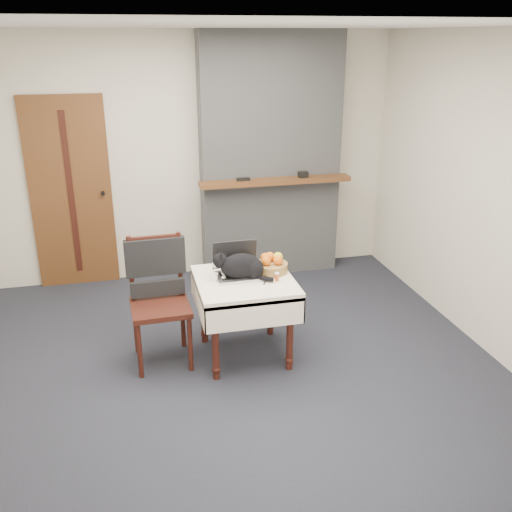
{
  "coord_description": "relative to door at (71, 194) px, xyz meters",
  "views": [
    {
      "loc": [
        -0.67,
        -4.05,
        2.54
      ],
      "look_at": [
        0.3,
        0.02,
        0.91
      ],
      "focal_mm": 40.0,
      "sensor_mm": 36.0,
      "label": 1
    }
  ],
  "objects": [
    {
      "name": "laptop",
      "position": [
        1.38,
        -1.8,
        -0.23
      ],
      "size": [
        0.37,
        0.32,
        0.27
      ],
      "rotation": [
        0.0,
        0.0,
        0.01
      ],
      "color": "#B7B7BC",
      "rests_on": "side_table"
    },
    {
      "name": "cat",
      "position": [
        1.4,
        -1.89,
        -0.2
      ],
      "size": [
        0.47,
        0.29,
        0.24
      ],
      "rotation": [
        0.0,
        0.0,
        -0.19
      ],
      "color": "black",
      "rests_on": "side_table"
    },
    {
      "name": "chair",
      "position": [
        0.74,
        -1.74,
        -0.33
      ],
      "size": [
        0.49,
        0.48,
        1.05
      ],
      "rotation": [
        0.0,
        0.0,
        0.03
      ],
      "color": "#3B1510",
      "rests_on": "ground"
    },
    {
      "name": "cream_jar",
      "position": [
        1.18,
        -1.89,
        -0.27
      ],
      "size": [
        0.06,
        0.06,
        0.07
      ],
      "primitive_type": "cylinder",
      "color": "white",
      "rests_on": "side_table"
    },
    {
      "name": "chimney",
      "position": [
        2.1,
        -0.13,
        0.3
      ],
      "size": [
        1.62,
        0.48,
        2.6
      ],
      "color": "gray",
      "rests_on": "ground"
    },
    {
      "name": "ground",
      "position": [
        1.2,
        -1.97,
        -1.0
      ],
      "size": [
        4.5,
        4.5,
        0.0
      ],
      "primitive_type": "plane",
      "color": "black",
      "rests_on": "ground"
    },
    {
      "name": "pill_bottle",
      "position": [
        1.66,
        -2.0,
        -0.26
      ],
      "size": [
        0.03,
        0.03,
        0.07
      ],
      "color": "#AE4215",
      "rests_on": "side_table"
    },
    {
      "name": "fruit_basket",
      "position": [
        1.67,
        -1.8,
        -0.24
      ],
      "size": [
        0.27,
        0.27,
        0.15
      ],
      "color": "#A97D44",
      "rests_on": "side_table"
    },
    {
      "name": "door",
      "position": [
        0.0,
        0.0,
        0.0
      ],
      "size": [
        0.82,
        0.1,
        2.0
      ],
      "color": "brown",
      "rests_on": "ground"
    },
    {
      "name": "side_table",
      "position": [
        1.42,
        -1.9,
        -0.41
      ],
      "size": [
        0.78,
        0.78,
        0.7
      ],
      "color": "#3B1510",
      "rests_on": "ground"
    },
    {
      "name": "desk_clutter",
      "position": [
        1.61,
        -1.89,
        -0.3
      ],
      "size": [
        0.11,
        0.13,
        0.01
      ],
      "primitive_type": "cube",
      "rotation": [
        0.0,
        0.0,
        0.84
      ],
      "color": "black",
      "rests_on": "side_table"
    },
    {
      "name": "room_shell",
      "position": [
        1.2,
        -1.51,
        0.76
      ],
      "size": [
        4.52,
        4.01,
        2.61
      ],
      "color": "beige",
      "rests_on": "ground"
    }
  ]
}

